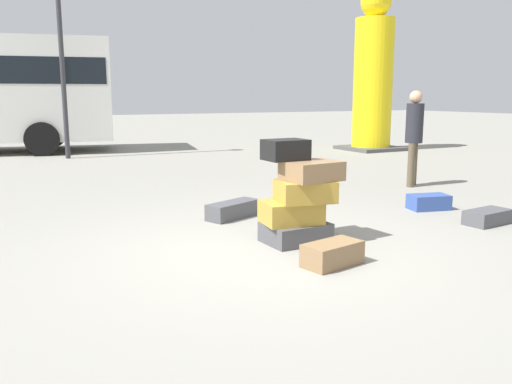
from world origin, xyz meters
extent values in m
plane|color=gray|center=(0.00, 0.00, 0.00)|extent=(80.00, 80.00, 0.00)
cube|color=#4C4C51|center=(0.50, 0.16, 0.11)|extent=(0.69, 0.53, 0.22)
cube|color=#B28C33|center=(0.45, 0.19, 0.34)|extent=(0.68, 0.55, 0.24)
cube|color=#B28C33|center=(0.58, 0.11, 0.57)|extent=(0.67, 0.56, 0.23)
cube|color=olive|center=(0.65, 0.09, 0.79)|extent=(0.63, 0.50, 0.21)
cube|color=black|center=(0.45, 0.32, 1.01)|extent=(0.46, 0.35, 0.22)
cube|color=#4C4C51|center=(0.39, 1.54, 0.11)|extent=(0.82, 0.55, 0.21)
cube|color=olive|center=(0.38, -0.69, 0.11)|extent=(0.63, 0.41, 0.22)
cube|color=#334F99|center=(3.07, 0.73, 0.10)|extent=(0.61, 0.44, 0.21)
cube|color=#4C4C51|center=(3.07, -0.25, 0.09)|extent=(0.64, 0.37, 0.18)
cylinder|color=brown|center=(4.36, 2.37, 0.39)|extent=(0.12, 0.12, 0.77)
cylinder|color=brown|center=(4.17, 2.25, 0.39)|extent=(0.12, 0.12, 0.77)
cylinder|color=#26262D|center=(4.26, 2.31, 1.11)|extent=(0.30, 0.30, 0.68)
sphere|color=tan|center=(4.26, 2.31, 1.56)|extent=(0.22, 0.22, 0.22)
cylinder|color=yellow|center=(7.80, 7.68, 1.88)|extent=(1.13, 1.13, 3.76)
sphere|color=yellow|center=(7.80, 7.68, 4.20)|extent=(0.88, 0.88, 0.88)
cube|color=#4C4C4C|center=(7.80, 7.68, 0.05)|extent=(1.58, 1.58, 0.10)
cylinder|color=black|center=(-0.47, 12.93, 0.45)|extent=(0.93, 0.44, 0.90)
cylinder|color=black|center=(-1.00, 10.49, 0.45)|extent=(0.93, 0.44, 0.90)
cylinder|color=#333338|center=(-0.50, 9.58, 2.96)|extent=(0.12, 0.12, 5.91)
camera|label=1|loc=(-2.50, -4.61, 1.59)|focal=37.07mm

